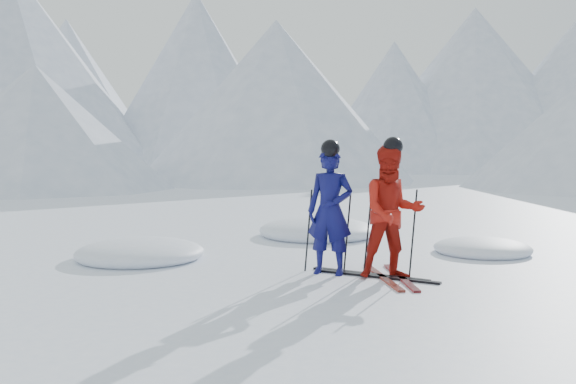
{
  "coord_description": "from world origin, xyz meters",
  "views": [
    {
      "loc": [
        -1.32,
        -8.25,
        1.68
      ],
      "look_at": [
        -1.84,
        0.5,
        1.1
      ],
      "focal_mm": 38.0,
      "sensor_mm": 36.0,
      "label": 1
    }
  ],
  "objects": [
    {
      "name": "ground",
      "position": [
        0.0,
        0.0,
        0.0
      ],
      "size": [
        160.0,
        160.0,
        0.0
      ],
      "primitive_type": "plane",
      "color": "white",
      "rests_on": "ground"
    },
    {
      "name": "mountain_range",
      "position": [
        5.71,
        35.31,
        6.72
      ],
      "size": [
        106.15,
        62.94,
        15.53
      ],
      "color": "#B2BCD1",
      "rests_on": "ground"
    },
    {
      "name": "skier_blue",
      "position": [
        -1.24,
        0.06,
        0.87
      ],
      "size": [
        0.73,
        0.59,
        1.74
      ],
      "primitive_type": "imported",
      "rotation": [
        0.0,
        0.0,
        -0.31
      ],
      "color": "#0D0E50",
      "rests_on": "ground"
    },
    {
      "name": "skier_red",
      "position": [
        -0.42,
        -0.18,
        0.88
      ],
      "size": [
        0.95,
        0.79,
        1.77
      ],
      "primitive_type": "imported",
      "rotation": [
        0.0,
        0.0,
        0.15
      ],
      "color": "#AB170D",
      "rests_on": "ground"
    },
    {
      "name": "pole_blue_left",
      "position": [
        -1.54,
        0.21,
        0.58
      ],
      "size": [
        0.12,
        0.08,
        1.16
      ],
      "primitive_type": "cylinder",
      "rotation": [
        0.05,
        0.08,
        0.0
      ],
      "color": "black",
      "rests_on": "ground"
    },
    {
      "name": "pole_blue_right",
      "position": [
        -0.99,
        0.31,
        0.58
      ],
      "size": [
        0.12,
        0.07,
        1.16
      ],
      "primitive_type": "cylinder",
      "rotation": [
        -0.04,
        0.08,
        0.0
      ],
      "color": "black",
      "rests_on": "ground"
    },
    {
      "name": "pole_red_left",
      "position": [
        -0.72,
        0.07,
        0.59
      ],
      "size": [
        0.12,
        0.09,
        1.18
      ],
      "primitive_type": "cylinder",
      "rotation": [
        0.06,
        0.08,
        0.0
      ],
      "color": "black",
      "rests_on": "ground"
    },
    {
      "name": "pole_red_right",
      "position": [
        -0.12,
        -0.03,
        0.59
      ],
      "size": [
        0.12,
        0.08,
        1.18
      ],
      "primitive_type": "cylinder",
      "rotation": [
        -0.05,
        0.08,
        0.0
      ],
      "color": "black",
      "rests_on": "ground"
    },
    {
      "name": "ski_worn_left",
      "position": [
        -0.54,
        -0.18,
        0.01
      ],
      "size": [
        0.4,
        1.69,
        0.03
      ],
      "primitive_type": "cube",
      "rotation": [
        0.0,
        0.0,
        0.18
      ],
      "color": "black",
      "rests_on": "ground"
    },
    {
      "name": "ski_worn_right",
      "position": [
        -0.3,
        -0.18,
        0.01
      ],
      "size": [
        0.28,
        1.7,
        0.03
      ],
      "primitive_type": "cube",
      "rotation": [
        0.0,
        0.0,
        0.11
      ],
      "color": "black",
      "rests_on": "ground"
    },
    {
      "name": "ski_loose_a",
      "position": [
        -0.7,
        -0.01,
        0.01
      ],
      "size": [
        1.54,
        0.88,
        0.03
      ],
      "primitive_type": "cube",
      "rotation": [
        0.0,
        0.0,
        1.08
      ],
      "color": "black",
      "rests_on": "ground"
    },
    {
      "name": "ski_loose_b",
      "position": [
        -0.6,
        -0.16,
        0.01
      ],
      "size": [
        1.56,
        0.83,
        0.03
      ],
      "primitive_type": "cube",
      "rotation": [
        0.0,
        0.0,
        1.11
      ],
      "color": "black",
      "rests_on": "ground"
    },
    {
      "name": "snow_lumps",
      "position": [
        -1.52,
        2.31,
        0.0
      ],
      "size": [
        8.41,
        6.63,
        0.51
      ],
      "color": "white",
      "rests_on": "ground"
    }
  ]
}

